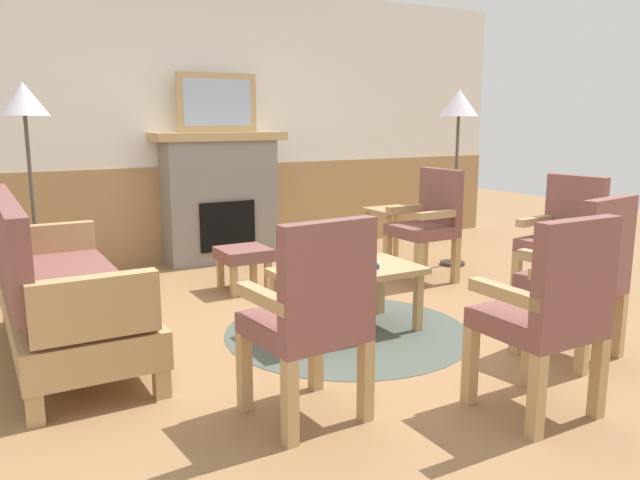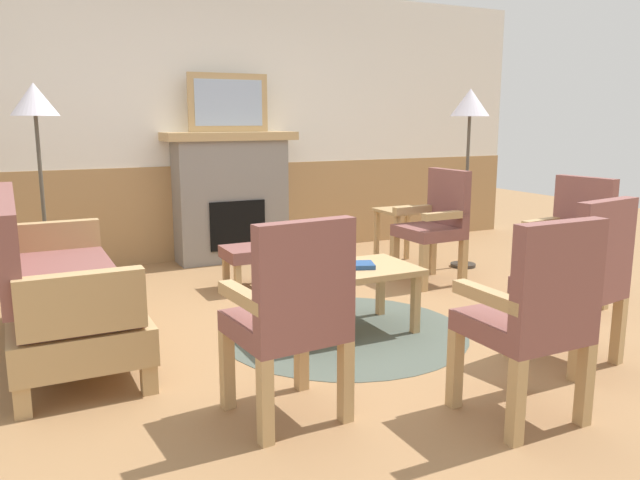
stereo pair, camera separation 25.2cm
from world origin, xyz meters
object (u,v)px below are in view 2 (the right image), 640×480
at_px(armchair_front_left, 534,312).
at_px(side_table, 403,221).
at_px(floor_lamp_by_couch, 35,113).
at_px(armchair_corner_left, 581,274).
at_px(armchair_by_window_left, 572,236).
at_px(framed_picture, 228,103).
at_px(floor_lamp_by_chairs, 470,114).
at_px(couch, 59,289).
at_px(armchair_front_center, 292,311).
at_px(footstool, 248,256).
at_px(armchair_near_fireplace, 436,221).
at_px(book_on_table, 359,265).
at_px(coffee_table, 344,276).
at_px(fireplace, 231,196).

height_order(armchair_front_left, side_table, armchair_front_left).
xyz_separation_m(side_table, floor_lamp_by_couch, (-3.16, 0.35, 1.02)).
bearing_deg(side_table, armchair_corner_left, -101.29).
height_order(armchair_by_window_left, floor_lamp_by_couch, floor_lamp_by_couch).
relative_size(framed_picture, floor_lamp_by_chairs, 0.48).
bearing_deg(armchair_front_left, armchair_corner_left, 27.95).
bearing_deg(couch, side_table, 17.84).
height_order(armchair_front_left, floor_lamp_by_couch, floor_lamp_by_couch).
relative_size(armchair_front_left, armchair_front_center, 1.00).
relative_size(couch, footstool, 4.50).
height_order(couch, footstool, couch).
bearing_deg(armchair_near_fireplace, armchair_by_window_left, -64.98).
relative_size(armchair_near_fireplace, armchair_front_left, 1.00).
bearing_deg(footstool, armchair_corner_left, -64.52).
bearing_deg(floor_lamp_by_couch, armchair_front_left, -60.50).
relative_size(armchair_corner_left, side_table, 1.78).
relative_size(framed_picture, footstool, 2.00).
xyz_separation_m(book_on_table, armchair_corner_left, (0.84, -1.07, 0.08)).
bearing_deg(floor_lamp_by_couch, armchair_front_center, -72.45).
distance_m(coffee_table, footstool, 1.32).
distance_m(framed_picture, floor_lamp_by_chairs, 2.30).
bearing_deg(couch, framed_picture, 48.40).
bearing_deg(armchair_front_left, armchair_near_fireplace, 63.03).
distance_m(couch, floor_lamp_by_chairs, 3.86).
xyz_separation_m(armchair_by_window_left, armchair_front_left, (-1.66, -1.27, 0.00)).
height_order(framed_picture, couch, framed_picture).
bearing_deg(fireplace, armchair_corner_left, -75.68).
distance_m(coffee_table, armchair_front_left, 1.51).
distance_m(couch, armchair_corner_left, 3.08).
relative_size(couch, armchair_near_fireplace, 1.84).
xyz_separation_m(armchair_near_fireplace, armchair_corner_left, (-0.41, -1.90, 0.00)).
bearing_deg(armchair_front_left, coffee_table, 96.69).
bearing_deg(armchair_front_center, coffee_table, 50.36).
xyz_separation_m(fireplace, floor_lamp_by_couch, (-1.75, -0.60, 0.80)).
bearing_deg(coffee_table, footstool, 98.64).
bearing_deg(coffee_table, floor_lamp_by_chairs, 30.63).
relative_size(coffee_table, floor_lamp_by_chairs, 0.57).
height_order(fireplace, floor_lamp_by_couch, floor_lamp_by_couch).
xyz_separation_m(coffee_table, armchair_front_left, (0.17, -1.49, 0.15)).
relative_size(framed_picture, armchair_corner_left, 0.82).
bearing_deg(side_table, footstool, -173.77).
relative_size(armchair_front_left, floor_lamp_by_couch, 0.58).
relative_size(footstool, armchair_near_fireplace, 0.41).
distance_m(armchair_by_window_left, floor_lamp_by_couch, 4.19).
distance_m(framed_picture, book_on_table, 2.70).
bearing_deg(floor_lamp_by_couch, armchair_corner_left, -47.82).
distance_m(footstool, armchair_front_left, 2.83).
height_order(fireplace, couch, fireplace).
xyz_separation_m(couch, armchair_front_center, (0.90, -1.45, 0.14)).
xyz_separation_m(armchair_by_window_left, side_table, (-0.38, 1.70, -0.10)).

